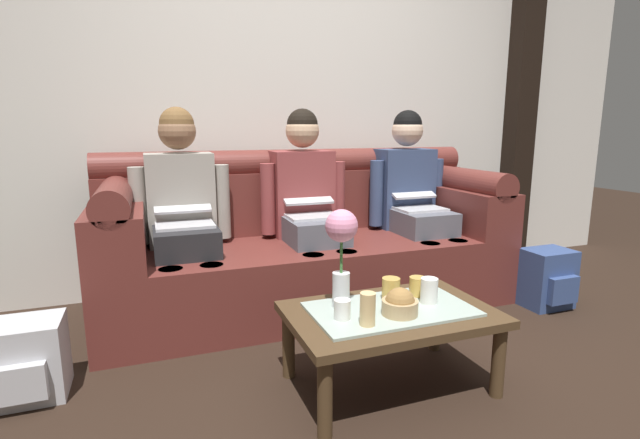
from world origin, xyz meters
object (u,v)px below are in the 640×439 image
cup_far_right (368,309)px  backpack_right (548,279)px  person_middle (308,201)px  cup_near_left (391,289)px  coffee_table (390,320)px  snack_bowl (399,304)px  flower_vase (341,242)px  person_right (412,195)px  cup_near_right (429,291)px  couch (308,246)px  person_left (183,208)px  backpack_left (20,362)px  cup_far_center (342,309)px  cup_far_left (417,286)px

cup_far_right → backpack_right: 1.67m
person_middle → cup_near_left: size_ratio=12.40×
person_middle → backpack_right: size_ratio=3.36×
coffee_table → snack_bowl: (-0.00, -0.07, 0.10)m
flower_vase → person_right: bearing=46.5°
backpack_right → flower_vase: bearing=-166.2°
cup_near_right → couch: bearing=99.6°
person_left → backpack_left: 1.08m
cup_far_center → cup_far_right: 0.11m
couch → cup_far_left: size_ratio=28.97×
cup_far_right → flower_vase: bearing=95.6°
snack_bowl → person_right: bearing=56.9°
flower_vase → snack_bowl: 0.35m
cup_far_left → cup_far_right: 0.42m
person_left → cup_far_left: (0.94, -0.99, -0.26)m
person_left → cup_far_center: bearing=-65.3°
person_middle → cup_near_right: person_middle is taller
person_middle → backpack_right: 1.57m
cup_far_right → person_middle: bearing=82.0°
cup_near_right → cup_far_right: bearing=-161.5°
person_left → backpack_right: person_left is taller
snack_bowl → cup_far_left: bearing=41.5°
snack_bowl → cup_far_right: (-0.17, -0.05, 0.02)m
backpack_left → backpack_right: (2.84, 0.04, 0.02)m
cup_far_right → coffee_table: bearing=35.8°
cup_far_left → backpack_right: size_ratio=0.24×
person_left → cup_far_right: size_ratio=9.46×
cup_near_left → backpack_left: 1.57m
cup_far_center → couch: bearing=78.0°
backpack_left → cup_far_center: bearing=-21.1°
flower_vase → backpack_right: (1.56, 0.38, -0.46)m
couch → flower_vase: 1.05m
coffee_table → backpack_left: 1.54m
couch → cup_near_left: bearing=-87.3°
person_middle → cup_far_center: person_middle is taller
person_middle → person_left: bearing=180.0°
person_right → backpack_right: size_ratio=3.36×
coffee_table → person_left: bearing=124.7°
cup_near_left → backpack_right: 1.40m
flower_vase → backpack_right: flower_vase is taller
cup_far_center → backpack_left: (-1.23, 0.48, -0.24)m
couch → coffee_table: 1.09m
person_middle → cup_far_right: bearing=-98.0°
person_middle → cup_far_left: size_ratio=14.30×
coffee_table → cup_near_right: 0.21m
cup_near_left → cup_far_left: size_ratio=1.15×
person_right → flower_vase: bearing=-133.5°
person_right → cup_near_right: size_ratio=11.11×
cup_far_left → backpack_left: bearing=168.1°
person_left → person_right: (1.50, -0.00, 0.00)m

